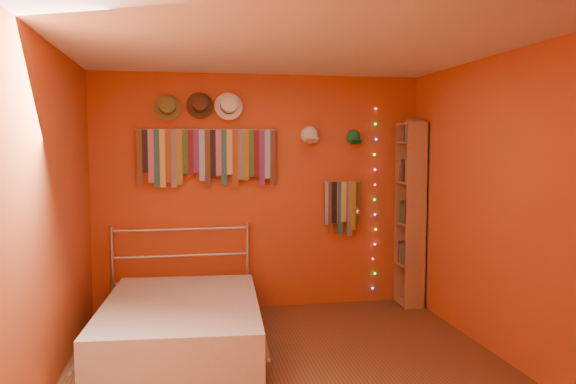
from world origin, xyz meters
TOP-DOWN VIEW (x-y plane):
  - ground at (0.00, 0.00)m, footprint 3.50×3.50m
  - back_wall at (0.00, 1.75)m, footprint 3.50×0.02m
  - right_wall at (1.75, 0.00)m, footprint 0.02×3.50m
  - left_wall at (-1.75, 0.00)m, footprint 0.02×3.50m
  - ceiling at (0.00, 0.00)m, footprint 3.50×3.50m
  - tie_rack at (-0.56, 1.69)m, footprint 1.45×0.03m
  - small_tie_rack at (0.89, 1.69)m, footprint 0.40×0.03m
  - fedora_olive at (-0.96, 1.66)m, footprint 0.27×0.15m
  - fedora_brown at (-0.63, 1.66)m, footprint 0.27×0.15m
  - fedora_white at (-0.34, 1.65)m, footprint 0.29×0.16m
  - cap_white at (0.52, 1.70)m, footprint 0.19×0.23m
  - cap_green at (1.01, 1.70)m, footprint 0.17×0.21m
  - fairy_lights at (1.27, 1.71)m, footprint 0.05×0.02m
  - reading_lamp at (1.01, 1.54)m, footprint 0.06×0.27m
  - bookshelf at (1.66, 1.53)m, footprint 0.25×0.34m
  - bed at (-0.84, 0.67)m, footprint 1.54×1.98m

SIDE VIEW (x-z plane):
  - ground at x=0.00m, z-range 0.00..0.00m
  - bed at x=-0.84m, z-range -0.25..0.69m
  - bookshelf at x=1.66m, z-range 0.02..2.02m
  - reading_lamp at x=1.01m, z-range 1.01..1.09m
  - small_tie_rack at x=0.89m, z-range 0.81..1.41m
  - fairy_lights at x=1.27m, z-range 0.14..2.16m
  - back_wall at x=0.00m, z-range 0.00..2.50m
  - right_wall at x=1.75m, z-range 0.00..2.50m
  - left_wall at x=-1.75m, z-range 0.00..2.50m
  - tie_rack at x=-0.56m, z-range 1.36..1.96m
  - cap_green at x=1.01m, z-range 1.76..1.93m
  - cap_white at x=0.52m, z-range 1.77..1.95m
  - fedora_olive at x=-0.96m, z-range 2.01..2.28m
  - fedora_white at x=-0.34m, z-range 2.02..2.31m
  - fedora_brown at x=-0.63m, z-range 2.03..2.30m
  - ceiling at x=0.00m, z-range 2.49..2.51m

